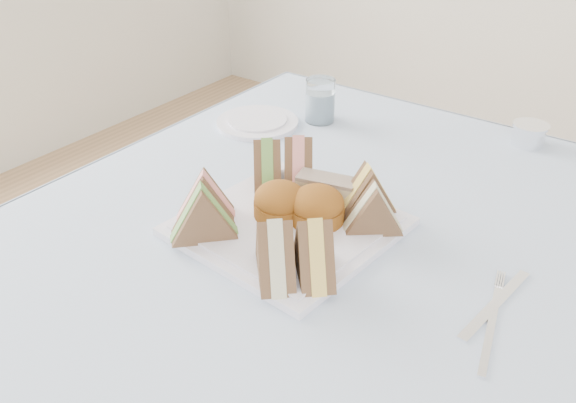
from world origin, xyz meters
The scene contains 19 objects.
table centered at (0.00, 0.00, 0.37)m, with size 0.90×0.90×0.74m, color brown.
tablecloth centered at (0.00, 0.00, 0.74)m, with size 1.02×1.02×0.01m, color #AFC6E5.
serving_plate centered at (-0.09, -0.06, 0.75)m, with size 0.29×0.29×0.01m, color white.
sandwich_fl_a centered at (-0.20, -0.12, 0.80)m, with size 0.09×0.04×0.08m, color brown, non-canonical shape.
sandwich_fl_b centered at (-0.17, -0.16, 0.80)m, with size 0.10×0.05×0.09m, color brown, non-canonical shape.
sandwich_fr_a centered at (0.00, -0.14, 0.80)m, with size 0.10×0.04×0.09m, color brown, non-canonical shape.
sandwich_fr_b centered at (-0.04, -0.17, 0.80)m, with size 0.10×0.05×0.09m, color brown, non-canonical shape.
sandwich_bl_a centered at (-0.19, 0.02, 0.80)m, with size 0.09×0.04×0.08m, color brown, non-canonical shape.
sandwich_bl_b centered at (-0.15, 0.05, 0.80)m, with size 0.10×0.05×0.09m, color brown, non-canonical shape.
sandwich_br_a centered at (0.02, 0.00, 0.80)m, with size 0.09×0.04×0.08m, color brown, non-canonical shape.
sandwich_br_b centered at (-0.02, 0.04, 0.80)m, with size 0.09×0.04×0.08m, color brown, non-canonical shape.
scone_left centered at (-0.11, -0.05, 0.79)m, with size 0.08×0.08×0.05m, color brown.
scone_right centered at (-0.06, -0.03, 0.79)m, with size 0.08×0.08×0.05m, color brown.
pastry_slice centered at (-0.08, 0.02, 0.78)m, with size 0.09×0.04×0.04m, color #BCAA8B.
side_plate centered at (-0.37, 0.22, 0.75)m, with size 0.17×0.17×0.01m, color white.
water_glass centered at (-0.28, 0.31, 0.79)m, with size 0.06×0.06×0.09m, color white.
tea_strainer centered at (0.11, 0.45, 0.77)m, with size 0.07×0.07×0.04m, color white.
knife centered at (0.22, -0.05, 0.75)m, with size 0.01×0.17×0.00m, color white.
fork centered at (0.23, -0.09, 0.75)m, with size 0.01×0.17×0.00m, color white.
Camera 1 is at (0.35, -0.68, 1.26)m, focal length 38.00 mm.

